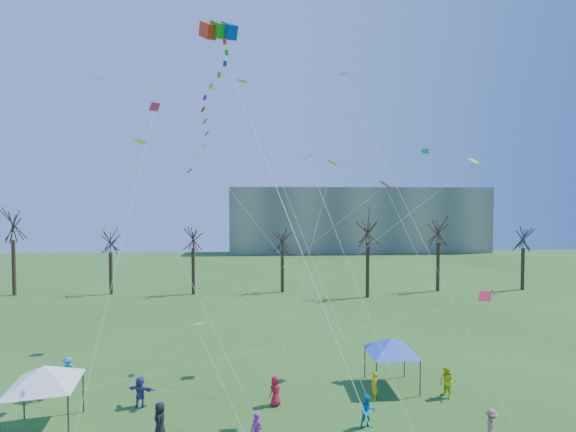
{
  "coord_description": "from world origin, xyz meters",
  "views": [
    {
      "loc": [
        0.52,
        -13.86,
        11.66
      ],
      "look_at": [
        1.47,
        5.0,
        11.0
      ],
      "focal_mm": 25.0,
      "sensor_mm": 36.0,
      "label": 1
    }
  ],
  "objects_px": {
    "big_box_kite": "(215,107)",
    "canopy_tent_white": "(44,375)",
    "canopy_tent_blue": "(391,346)",
    "distant_building": "(357,219)"
  },
  "relations": [
    {
      "from": "big_box_kite",
      "to": "canopy_tent_white",
      "type": "distance_m",
      "value": 16.48
    },
    {
      "from": "canopy_tent_white",
      "to": "canopy_tent_blue",
      "type": "relative_size",
      "value": 1.07
    },
    {
      "from": "distant_building",
      "to": "big_box_kite",
      "type": "relative_size",
      "value": 2.59
    },
    {
      "from": "canopy_tent_white",
      "to": "canopy_tent_blue",
      "type": "distance_m",
      "value": 19.54
    },
    {
      "from": "big_box_kite",
      "to": "canopy_tent_blue",
      "type": "bearing_deg",
      "value": 11.83
    },
    {
      "from": "big_box_kite",
      "to": "canopy_tent_blue",
      "type": "relative_size",
      "value": 5.63
    },
    {
      "from": "distant_building",
      "to": "canopy_tent_white",
      "type": "height_order",
      "value": "distant_building"
    },
    {
      "from": "canopy_tent_white",
      "to": "canopy_tent_blue",
      "type": "xyz_separation_m",
      "value": [
        19.14,
        3.89,
        -0.23
      ]
    },
    {
      "from": "big_box_kite",
      "to": "canopy_tent_white",
      "type": "xyz_separation_m",
      "value": [
        -8.49,
        -1.66,
        -14.02
      ]
    },
    {
      "from": "big_box_kite",
      "to": "canopy_tent_white",
      "type": "bearing_deg",
      "value": -168.93
    }
  ]
}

